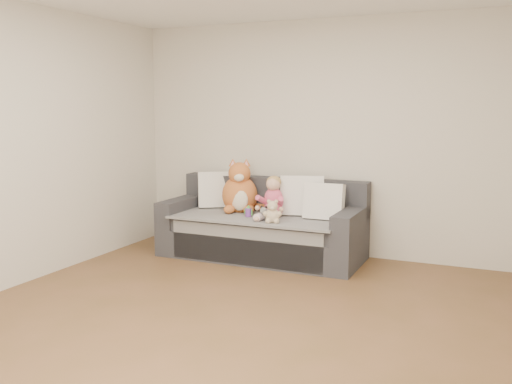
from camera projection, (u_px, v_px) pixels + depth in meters
room_shell at (247, 152)px, 4.45m from camera, size 5.00×5.00×5.00m
sofa at (263, 229)px, 6.30m from camera, size 2.20×0.94×0.85m
cushion_left at (218, 190)px, 6.71m from camera, size 0.50×0.41×0.43m
cushion_right_back at (302, 196)px, 6.21m from camera, size 0.51×0.34×0.45m
cushion_right_front at (324, 201)px, 5.99m from camera, size 0.42×0.19×0.40m
toddler at (273, 200)px, 6.09m from camera, size 0.32×0.46×0.45m
plush_cat at (240, 191)px, 6.43m from camera, size 0.50×0.50×0.63m
teddy_bear at (272, 213)px, 5.82m from camera, size 0.19×0.15×0.25m
plush_cow at (266, 214)px, 5.98m from camera, size 0.13×0.20×0.16m
sippy_cup at (248, 211)px, 6.14m from camera, size 0.11×0.09×0.12m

